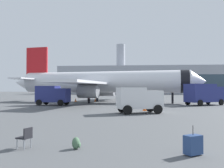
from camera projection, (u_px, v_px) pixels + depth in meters
name	position (u px, v px, depth m)	size (l,w,h in m)	color
airplane_at_gate	(103.00, 82.00, 43.20)	(35.71, 32.36, 10.50)	white
service_truck	(53.00, 95.00, 35.97)	(5.01, 2.96, 2.90)	navy
fuel_truck	(204.00, 93.00, 36.04)	(6.39, 5.09, 3.20)	navy
cargo_van	(139.00, 99.00, 24.13)	(4.80, 3.40, 2.60)	white
safety_cone_near	(76.00, 100.00, 45.84)	(0.44, 0.44, 0.72)	#F2590C
safety_cone_mid	(145.00, 107.00, 26.90)	(0.44, 0.44, 0.80)	#F2590C
safety_cone_far	(95.00, 99.00, 46.88)	(0.44, 0.44, 0.78)	#F2590C
safety_cone_outer	(58.00, 99.00, 49.96)	(0.44, 0.44, 0.72)	#F2590C
rolling_suitcase	(193.00, 145.00, 8.87)	(0.75, 0.69, 1.10)	navy
traveller_backpack	(76.00, 143.00, 9.79)	(0.36, 0.40, 0.48)	#476B4C
gate_chair	(26.00, 136.00, 9.86)	(0.61, 0.61, 0.86)	black
terminal_building	(150.00, 80.00, 121.89)	(89.52, 24.06, 25.39)	#9EA3AD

